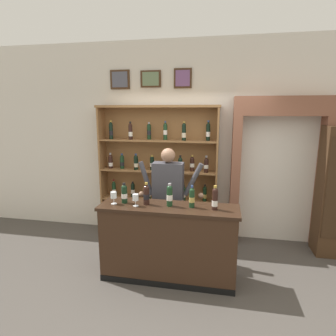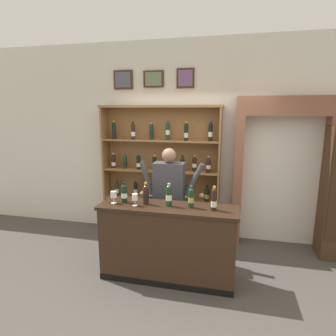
{
  "view_description": "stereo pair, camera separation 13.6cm",
  "coord_description": "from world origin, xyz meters",
  "px_view_note": "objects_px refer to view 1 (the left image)",
  "views": [
    {
      "loc": [
        0.53,
        -3.33,
        2.19
      ],
      "look_at": [
        -0.16,
        0.25,
        1.44
      ],
      "focal_mm": 30.07,
      "sensor_mm": 36.0,
      "label": 1
    },
    {
      "loc": [
        0.66,
        -3.3,
        2.19
      ],
      "look_at": [
        -0.16,
        0.25,
        1.44
      ],
      "focal_mm": 30.07,
      "sensor_mm": 36.0,
      "label": 2
    }
  ],
  "objects_px": {
    "tasting_bottle_prosecco": "(215,199)",
    "shopkeeper": "(168,191)",
    "tasting_bottle_grappa": "(124,193)",
    "wine_shelf": "(158,169)",
    "tasting_bottle_super_tuscan": "(170,195)",
    "tasting_bottle_bianco": "(192,197)",
    "tasting_counter": "(168,243)",
    "wine_glass_spare": "(136,198)",
    "tasting_bottle_chianti": "(146,194)",
    "wine_glass_right": "(114,196)"
  },
  "relations": [
    {
      "from": "wine_shelf",
      "to": "wine_glass_spare",
      "type": "relative_size",
      "value": 14.53
    },
    {
      "from": "wine_shelf",
      "to": "tasting_bottle_grappa",
      "type": "xyz_separation_m",
      "value": [
        -0.16,
        -1.29,
        -0.07
      ]
    },
    {
      "from": "tasting_bottle_super_tuscan",
      "to": "wine_glass_right",
      "type": "bearing_deg",
      "value": -175.5
    },
    {
      "from": "wine_glass_spare",
      "to": "tasting_bottle_prosecco",
      "type": "bearing_deg",
      "value": 3.25
    },
    {
      "from": "wine_shelf",
      "to": "tasting_bottle_super_tuscan",
      "type": "distance_m",
      "value": 1.37
    },
    {
      "from": "tasting_bottle_grappa",
      "to": "wine_glass_spare",
      "type": "height_order",
      "value": "tasting_bottle_grappa"
    },
    {
      "from": "wine_glass_right",
      "to": "shopkeeper",
      "type": "bearing_deg",
      "value": 47.46
    },
    {
      "from": "tasting_counter",
      "to": "tasting_bottle_grappa",
      "type": "distance_m",
      "value": 0.86
    },
    {
      "from": "tasting_bottle_grappa",
      "to": "tasting_bottle_bianco",
      "type": "xyz_separation_m",
      "value": [
        0.88,
        -0.01,
        0.0
      ]
    },
    {
      "from": "shopkeeper",
      "to": "tasting_counter",
      "type": "bearing_deg",
      "value": -78.89
    },
    {
      "from": "tasting_counter",
      "to": "shopkeeper",
      "type": "distance_m",
      "value": 0.81
    },
    {
      "from": "wine_shelf",
      "to": "tasting_bottle_prosecco",
      "type": "height_order",
      "value": "wine_shelf"
    },
    {
      "from": "tasting_bottle_grappa",
      "to": "tasting_bottle_bianco",
      "type": "relative_size",
      "value": 0.95
    },
    {
      "from": "tasting_bottle_grappa",
      "to": "tasting_bottle_prosecco",
      "type": "distance_m",
      "value": 1.17
    },
    {
      "from": "wine_shelf",
      "to": "shopkeeper",
      "type": "distance_m",
      "value": 0.79
    },
    {
      "from": "wine_glass_right",
      "to": "wine_shelf",
      "type": "bearing_deg",
      "value": 78.1
    },
    {
      "from": "tasting_bottle_chianti",
      "to": "tasting_bottle_super_tuscan",
      "type": "xyz_separation_m",
      "value": [
        0.3,
        -0.0,
        0.01
      ]
    },
    {
      "from": "tasting_counter",
      "to": "tasting_bottle_super_tuscan",
      "type": "height_order",
      "value": "tasting_bottle_super_tuscan"
    },
    {
      "from": "tasting_bottle_prosecco",
      "to": "wine_glass_right",
      "type": "distance_m",
      "value": 1.29
    },
    {
      "from": "tasting_bottle_grappa",
      "to": "tasting_bottle_prosecco",
      "type": "height_order",
      "value": "tasting_bottle_prosecco"
    },
    {
      "from": "tasting_bottle_bianco",
      "to": "wine_glass_right",
      "type": "relative_size",
      "value": 1.75
    },
    {
      "from": "wine_shelf",
      "to": "wine_glass_spare",
      "type": "bearing_deg",
      "value": -89.27
    },
    {
      "from": "wine_shelf",
      "to": "tasting_bottle_grappa",
      "type": "distance_m",
      "value": 1.3
    },
    {
      "from": "wine_shelf",
      "to": "tasting_bottle_chianti",
      "type": "relative_size",
      "value": 7.77
    },
    {
      "from": "wine_glass_spare",
      "to": "tasting_bottle_super_tuscan",
      "type": "bearing_deg",
      "value": 11.01
    },
    {
      "from": "shopkeeper",
      "to": "tasting_bottle_bianco",
      "type": "distance_m",
      "value": 0.72
    },
    {
      "from": "tasting_bottle_grappa",
      "to": "tasting_bottle_prosecco",
      "type": "xyz_separation_m",
      "value": [
        1.17,
        -0.04,
        0.01
      ]
    },
    {
      "from": "wine_shelf",
      "to": "tasting_bottle_grappa",
      "type": "relative_size",
      "value": 8.42
    },
    {
      "from": "wine_glass_right",
      "to": "tasting_bottle_super_tuscan",
      "type": "bearing_deg",
      "value": 4.5
    },
    {
      "from": "tasting_bottle_super_tuscan",
      "to": "wine_glass_right",
      "type": "height_order",
      "value": "tasting_bottle_super_tuscan"
    },
    {
      "from": "tasting_bottle_chianti",
      "to": "tasting_bottle_prosecco",
      "type": "height_order",
      "value": "tasting_bottle_prosecco"
    },
    {
      "from": "shopkeeper",
      "to": "tasting_bottle_super_tuscan",
      "type": "bearing_deg",
      "value": -77.5
    },
    {
      "from": "tasting_bottle_bianco",
      "to": "tasting_bottle_super_tuscan",
      "type": "bearing_deg",
      "value": -179.32
    },
    {
      "from": "tasting_bottle_grappa",
      "to": "tasting_bottle_super_tuscan",
      "type": "xyz_separation_m",
      "value": [
        0.6,
        -0.01,
        0.01
      ]
    },
    {
      "from": "tasting_bottle_prosecco",
      "to": "wine_glass_spare",
      "type": "height_order",
      "value": "tasting_bottle_prosecco"
    },
    {
      "from": "tasting_bottle_prosecco",
      "to": "shopkeeper",
      "type": "bearing_deg",
      "value": 138.47
    },
    {
      "from": "tasting_bottle_chianti",
      "to": "wine_glass_spare",
      "type": "distance_m",
      "value": 0.15
    },
    {
      "from": "tasting_bottle_prosecco",
      "to": "tasting_bottle_grappa",
      "type": "bearing_deg",
      "value": 178.22
    },
    {
      "from": "shopkeeper",
      "to": "tasting_bottle_grappa",
      "type": "xyz_separation_m",
      "value": [
        -0.47,
        -0.58,
        0.1
      ]
    },
    {
      "from": "tasting_bottle_chianti",
      "to": "tasting_bottle_prosecco",
      "type": "distance_m",
      "value": 0.87
    },
    {
      "from": "tasting_bottle_chianti",
      "to": "wine_glass_right",
      "type": "relative_size",
      "value": 1.81
    },
    {
      "from": "tasting_bottle_grappa",
      "to": "wine_glass_right",
      "type": "height_order",
      "value": "tasting_bottle_grappa"
    },
    {
      "from": "tasting_bottle_grappa",
      "to": "tasting_bottle_prosecco",
      "type": "relative_size",
      "value": 0.89
    },
    {
      "from": "shopkeeper",
      "to": "wine_glass_spare",
      "type": "relative_size",
      "value": 10.59
    },
    {
      "from": "tasting_counter",
      "to": "tasting_bottle_bianco",
      "type": "relative_size",
      "value": 6.27
    },
    {
      "from": "shopkeeper",
      "to": "wine_glass_right",
      "type": "distance_m",
      "value": 0.88
    },
    {
      "from": "shopkeeper",
      "to": "tasting_bottle_bianco",
      "type": "xyz_separation_m",
      "value": [
        0.41,
        -0.59,
        0.1
      ]
    },
    {
      "from": "tasting_bottle_prosecco",
      "to": "tasting_bottle_bianco",
      "type": "bearing_deg",
      "value": 174.07
    },
    {
      "from": "wine_shelf",
      "to": "wine_glass_spare",
      "type": "distance_m",
      "value": 1.38
    },
    {
      "from": "wine_shelf",
      "to": "tasting_bottle_super_tuscan",
      "type": "xyz_separation_m",
      "value": [
        0.44,
        -1.3,
        -0.05
      ]
    }
  ]
}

